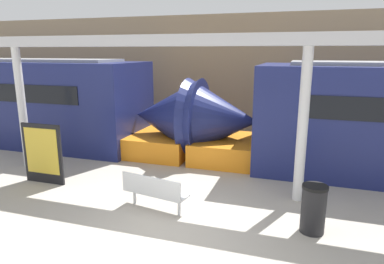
# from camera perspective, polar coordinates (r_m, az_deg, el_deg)

# --- Properties ---
(ground_plane) EXTENTS (60.00, 60.00, 0.00)m
(ground_plane) POSITION_cam_1_polar(r_m,az_deg,el_deg) (6.95, -3.79, -16.76)
(ground_plane) COLOR #A8A093
(station_wall) EXTENTS (56.00, 0.20, 5.00)m
(station_wall) POSITION_cam_1_polar(r_m,az_deg,el_deg) (14.92, 9.27, 9.40)
(station_wall) COLOR #9E8460
(station_wall) RESTS_ON ground_plane
(bench_near) EXTENTS (1.56, 0.71, 0.84)m
(bench_near) POSITION_cam_1_polar(r_m,az_deg,el_deg) (7.70, -6.41, -9.63)
(bench_near) COLOR silver
(bench_near) RESTS_ON ground_plane
(trash_bin) EXTENTS (0.49, 0.49, 0.97)m
(trash_bin) POSITION_cam_1_polar(r_m,az_deg,el_deg) (7.22, 19.58, -11.97)
(trash_bin) COLOR black
(trash_bin) RESTS_ON ground_plane
(poster_board) EXTENTS (1.20, 0.07, 1.63)m
(poster_board) POSITION_cam_1_polar(r_m,az_deg,el_deg) (9.95, -23.62, -3.29)
(poster_board) COLOR black
(poster_board) RESTS_ON ground_plane
(support_column_near) EXTENTS (0.24, 0.24, 3.59)m
(support_column_near) POSITION_cam_1_polar(r_m,az_deg,el_deg) (8.23, 17.94, 0.87)
(support_column_near) COLOR silver
(support_column_near) RESTS_ON ground_plane
(support_column_far) EXTENTS (0.24, 0.24, 3.59)m
(support_column_far) POSITION_cam_1_polar(r_m,az_deg,el_deg) (11.44, -26.46, 3.47)
(support_column_far) COLOR silver
(support_column_far) RESTS_ON ground_plane
(canopy_beam) EXTENTS (28.00, 0.60, 0.28)m
(canopy_beam) POSITION_cam_1_polar(r_m,az_deg,el_deg) (8.06, 18.96, 14.44)
(canopy_beam) COLOR #B7B7BC
(canopy_beam) RESTS_ON support_column_near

